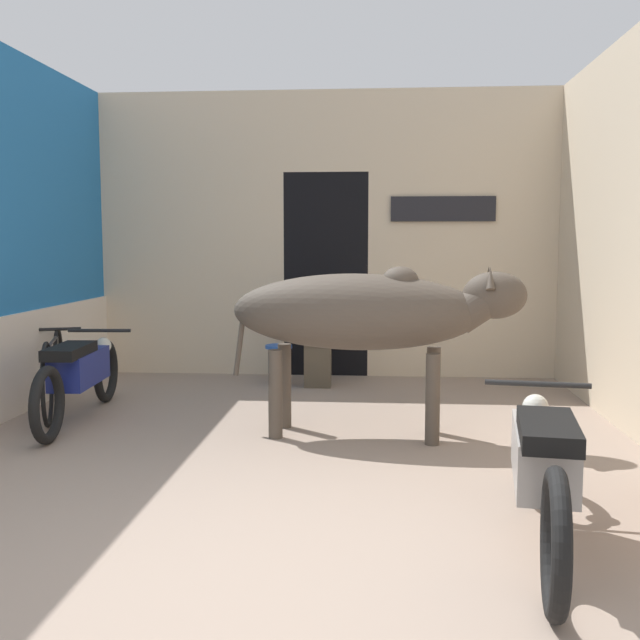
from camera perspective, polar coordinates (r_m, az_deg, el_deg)
ground_plane at (r=3.54m, az=-6.17°, el=-19.63°), size 30.00×30.00×0.00m
wall_back_with_doorway at (r=8.71m, az=0.54°, el=5.46°), size 5.15×0.93×3.20m
cow at (r=5.81m, az=3.66°, el=0.51°), size 2.30×0.79×1.36m
motorcycle_near at (r=3.93m, az=16.63°, el=-10.53°), size 0.58×2.04×0.74m
motorcycle_far at (r=6.71m, az=-17.86°, el=-3.85°), size 0.58×2.09×0.72m
bicycle at (r=7.08m, az=-19.66°, el=-3.81°), size 0.64×1.64×0.72m
shopkeeper_seated at (r=7.93m, az=-0.11°, el=-0.67°), size 0.40×0.33×1.16m
plastic_stool at (r=8.02m, az=-3.15°, el=-3.32°), size 0.29×0.29×0.43m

